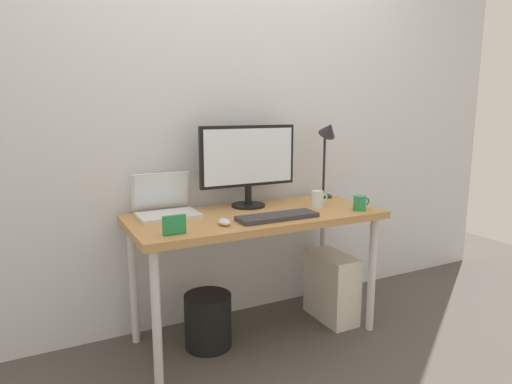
# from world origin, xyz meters

# --- Properties ---
(ground_plane) EXTENTS (6.00, 6.00, 0.00)m
(ground_plane) POSITION_xyz_m (0.00, 0.00, 0.00)
(ground_plane) COLOR #4C4742
(back_wall) EXTENTS (4.40, 0.04, 2.60)m
(back_wall) POSITION_xyz_m (0.00, 0.37, 1.30)
(back_wall) COLOR silver
(back_wall) RESTS_ON ground_plane
(desk) EXTENTS (1.40, 0.61, 0.73)m
(desk) POSITION_xyz_m (0.00, 0.00, 0.66)
(desk) COLOR #B7844C
(desk) RESTS_ON ground_plane
(monitor) EXTENTS (0.59, 0.20, 0.48)m
(monitor) POSITION_xyz_m (0.04, 0.17, 1.01)
(monitor) COLOR black
(monitor) RESTS_ON desk
(laptop) EXTENTS (0.32, 0.28, 0.23)m
(laptop) POSITION_xyz_m (-0.46, 0.19, 0.79)
(laptop) COLOR silver
(laptop) RESTS_ON desk
(desk_lamp) EXTENTS (0.11, 0.16, 0.51)m
(desk_lamp) POSITION_xyz_m (0.60, 0.17, 1.10)
(desk_lamp) COLOR #232328
(desk_lamp) RESTS_ON desk
(keyboard) EXTENTS (0.44, 0.14, 0.02)m
(keyboard) POSITION_xyz_m (0.04, -0.17, 0.74)
(keyboard) COLOR #333338
(keyboard) RESTS_ON desk
(mouse) EXTENTS (0.06, 0.09, 0.03)m
(mouse) POSITION_xyz_m (-0.26, -0.16, 0.75)
(mouse) COLOR silver
(mouse) RESTS_ON desk
(coffee_mug) EXTENTS (0.11, 0.07, 0.08)m
(coffee_mug) POSITION_xyz_m (0.56, -0.20, 0.77)
(coffee_mug) COLOR #268C4C
(coffee_mug) RESTS_ON desk
(glass_cup) EXTENTS (0.11, 0.07, 0.10)m
(glass_cup) POSITION_xyz_m (0.40, -0.02, 0.78)
(glass_cup) COLOR silver
(glass_cup) RESTS_ON desk
(photo_frame) EXTENTS (0.11, 0.02, 0.09)m
(photo_frame) POSITION_xyz_m (-0.53, -0.21, 0.78)
(photo_frame) COLOR #268C4C
(photo_frame) RESTS_ON desk
(computer_tower) EXTENTS (0.18, 0.36, 0.42)m
(computer_tower) POSITION_xyz_m (0.52, -0.02, 0.21)
(computer_tower) COLOR silver
(computer_tower) RESTS_ON ground_plane
(wastebasket) EXTENTS (0.26, 0.26, 0.30)m
(wastebasket) POSITION_xyz_m (-0.29, 0.02, 0.15)
(wastebasket) COLOR black
(wastebasket) RESTS_ON ground_plane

